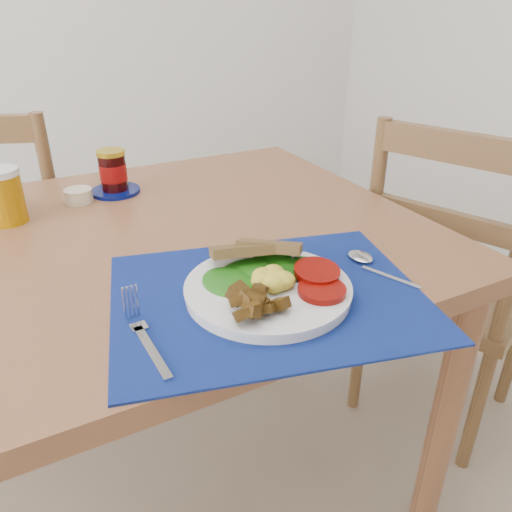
% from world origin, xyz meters
% --- Properties ---
extents(table, '(1.40, 0.90, 0.75)m').
position_xyz_m(table, '(0.00, 0.20, 0.67)').
color(table, brown).
rests_on(table, ground).
extents(chair_far, '(0.53, 0.52, 1.11)m').
position_xyz_m(chair_far, '(-0.10, 0.86, 0.56)').
color(chair_far, '#532F1E').
rests_on(chair_far, ground).
extents(chair_end, '(0.52, 0.53, 1.11)m').
position_xyz_m(chair_end, '(0.91, 0.10, 0.57)').
color(chair_end, '#532F1E').
rests_on(chair_end, ground).
extents(placemat, '(0.56, 0.48, 0.00)m').
position_xyz_m(placemat, '(0.25, -0.11, 0.75)').
color(placemat, '#040433').
rests_on(placemat, table).
extents(breakfast_plate, '(0.26, 0.26, 0.06)m').
position_xyz_m(breakfast_plate, '(0.24, -0.12, 0.77)').
color(breakfast_plate, silver).
rests_on(breakfast_plate, placemat).
extents(fork, '(0.02, 0.18, 0.00)m').
position_xyz_m(fork, '(0.04, -0.13, 0.76)').
color(fork, '#B2B5BA').
rests_on(fork, placemat).
extents(spoon, '(0.05, 0.16, 0.00)m').
position_xyz_m(spoon, '(0.45, -0.11, 0.76)').
color(spoon, '#B2B5BA').
rests_on(spoon, placemat).
extents(juice_glass, '(0.08, 0.08, 0.11)m').
position_xyz_m(juice_glass, '(-0.09, 0.40, 0.80)').
color(juice_glass, '#AB6D04').
rests_on(juice_glass, table).
extents(ramekin, '(0.06, 0.06, 0.03)m').
position_xyz_m(ramekin, '(0.06, 0.44, 0.77)').
color(ramekin, beige).
rests_on(ramekin, table).
extents(jam_on_saucer, '(0.12, 0.12, 0.10)m').
position_xyz_m(jam_on_saucer, '(0.15, 0.47, 0.80)').
color(jam_on_saucer, '#050F58').
rests_on(jam_on_saucer, table).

